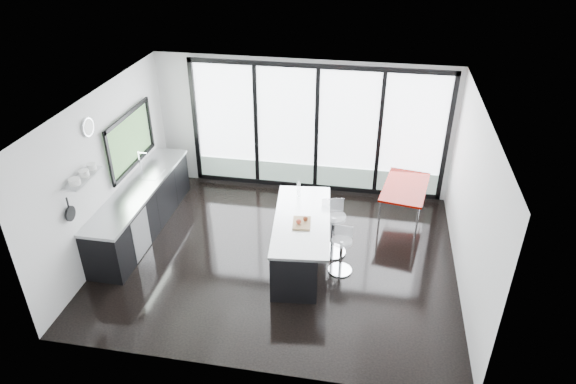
% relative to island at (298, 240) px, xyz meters
% --- Properties ---
extents(floor, '(6.00, 5.00, 0.00)m').
position_rel_island_xyz_m(floor, '(-0.33, 0.08, -0.45)').
color(floor, black).
rests_on(floor, ground).
extents(ceiling, '(6.00, 5.00, 0.00)m').
position_rel_island_xyz_m(ceiling, '(-0.33, 0.08, 2.35)').
color(ceiling, white).
rests_on(ceiling, wall_back).
extents(wall_back, '(6.00, 0.09, 2.80)m').
position_rel_island_xyz_m(wall_back, '(-0.06, 2.54, 0.82)').
color(wall_back, silver).
rests_on(wall_back, ground).
extents(wall_front, '(6.00, 0.00, 2.80)m').
position_rel_island_xyz_m(wall_front, '(-0.33, -2.42, 0.95)').
color(wall_front, silver).
rests_on(wall_front, ground).
extents(wall_left, '(0.26, 5.00, 2.80)m').
position_rel_island_xyz_m(wall_left, '(-3.30, 0.35, 1.11)').
color(wall_left, silver).
rests_on(wall_left, ground).
extents(wall_right, '(0.00, 5.00, 2.80)m').
position_rel_island_xyz_m(wall_right, '(2.67, 0.08, 0.95)').
color(wall_right, silver).
rests_on(wall_right, ground).
extents(counter_cabinets, '(0.69, 3.24, 1.36)m').
position_rel_island_xyz_m(counter_cabinets, '(-3.00, 0.47, 0.02)').
color(counter_cabinets, black).
rests_on(counter_cabinets, floor).
extents(island, '(1.13, 2.25, 1.15)m').
position_rel_island_xyz_m(island, '(0.00, 0.00, 0.00)').
color(island, black).
rests_on(island, floor).
extents(bar_stool_near, '(0.43, 0.43, 0.64)m').
position_rel_island_xyz_m(bar_stool_near, '(0.75, -0.12, -0.13)').
color(bar_stool_near, silver).
rests_on(bar_stool_near, floor).
extents(bar_stool_far, '(0.59, 0.59, 0.78)m').
position_rel_island_xyz_m(bar_stool_far, '(0.56, 0.36, -0.06)').
color(bar_stool_far, silver).
rests_on(bar_stool_far, floor).
extents(red_table, '(1.00, 1.48, 0.73)m').
position_rel_island_xyz_m(red_table, '(1.79, 1.69, -0.08)').
color(red_table, '#760700').
rests_on(red_table, floor).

